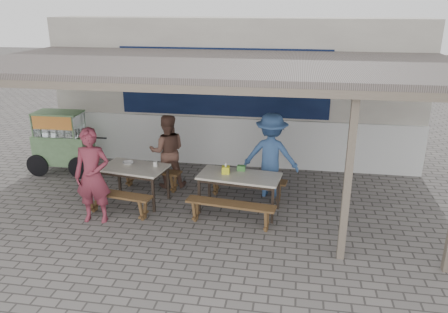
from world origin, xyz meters
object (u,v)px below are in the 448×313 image
Objects in this scene: table_right at (239,179)px; patron_wall_side at (167,151)px; bench_left_wall at (151,174)px; bench_right_wall at (247,183)px; bench_left_street at (118,199)px; table_left at (134,170)px; tissue_box at (226,170)px; bench_right_street at (230,208)px; condiment_jar at (155,164)px; condiment_bowl at (128,163)px; donation_box at (241,168)px; patron_right_table at (271,155)px; patron_street_side at (93,176)px; vendor_cart at (62,140)px.

patron_wall_side is (-1.70, 0.98, 0.13)m from table_right.
bench_left_wall is 2.19m from table_right.
bench_left_street is at bearing -146.03° from bench_right_wall.
tissue_box is (1.86, -0.06, 0.15)m from table_left.
bench_right_street is 17.19× the size of condiment_jar.
tissue_box is 1.49× the size of condiment_jar.
condiment_bowl is at bearing 175.41° from tissue_box.
donation_box is at bearing 96.32° from table_right.
bench_right_street is at bearing -26.19° from condiment_jar.
patron_right_table is (2.77, 1.42, 0.55)m from bench_left_street.
condiment_jar is (-1.72, 0.20, 0.12)m from table_right.
bench_left_wall is 9.75× the size of tissue_box.
patron_wall_side is 0.91× the size of patron_right_table.
table_left is 2.14m from donation_box.
patron_wall_side is at bearing 175.20° from bench_right_wall.
tissue_box is (1.75, -0.71, 0.49)m from bench_left_wall.
condiment_jar is at bearing 73.21° from patron_wall_side.
condiment_bowl is at bearing 18.27° from patron_right_table.
bench_right_street is at bearing -25.99° from bench_left_wall.
patron_right_table reaches higher than patron_wall_side.
bench_left_wall and bench_right_wall have the same top height.
donation_box is 1.61× the size of condiment_jar.
condiment_jar is (-2.25, -0.66, -0.08)m from patron_right_table.
condiment_jar is at bearing -52.39° from bench_left_wall.
donation_box is (0.00, 0.24, 0.13)m from table_right.
patron_wall_side is (-1.62, 1.60, 0.46)m from bench_right_street.
table_left is at bearing 58.54° from patron_street_side.
vendor_cart is (-2.13, 1.93, 0.47)m from bench_left_street.
tissue_box is (2.29, 0.86, -0.06)m from patron_street_side.
bench_left_street is at bearing -43.27° from vendor_cart.
bench_left_street is 0.79× the size of patron_right_table.
patron_wall_side reaches higher than tissue_box.
table_right is 0.27m from donation_box.
table_right is 2.30m from condiment_bowl.
vendor_cart reaches higher than donation_box.
table_right is at bearing -90.73° from donation_box.
patron_right_table reaches higher than donation_box.
patron_street_side is 3.51m from patron_right_table.
bench_left_street is 2.91m from vendor_cart.
patron_right_table is 2.35m from condiment_jar.
condiment_bowl is at bearing -178.04° from table_right.
bench_left_wall is at bearing 64.09° from condiment_bowl.
condiment_bowl is (-2.37, -0.41, 0.43)m from bench_right_wall.
table_left is 0.77× the size of patron_street_side.
patron_right_table is 8.01× the size of condiment_bowl.
vendor_cart is (-2.34, 0.61, 0.47)m from bench_left_wall.
donation_box is at bearing 141.02° from patron_wall_side.
donation_box is at bearing 36.28° from tissue_box.
patron_wall_side reaches higher than table_right.
bench_right_street and bench_right_wall have the same top height.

